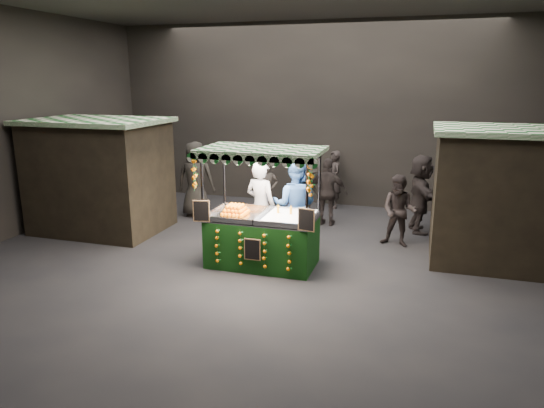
% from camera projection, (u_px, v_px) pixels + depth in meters
% --- Properties ---
extents(ground, '(12.00, 12.00, 0.00)m').
position_uv_depth(ground, '(268.00, 263.00, 9.59)').
color(ground, black).
rests_on(ground, ground).
extents(market_hall, '(12.10, 10.10, 5.05)m').
position_uv_depth(market_hall, '(267.00, 84.00, 8.76)').
color(market_hall, black).
rests_on(market_hall, ground).
extents(neighbour_stall_left, '(3.00, 2.20, 2.60)m').
position_uv_depth(neighbour_stall_left, '(100.00, 175.00, 11.45)').
color(neighbour_stall_left, black).
rests_on(neighbour_stall_left, ground).
extents(neighbour_stall_right, '(3.00, 2.20, 2.60)m').
position_uv_depth(neighbour_stall_right, '(511.00, 196.00, 9.41)').
color(neighbour_stall_right, black).
rests_on(neighbour_stall_right, ground).
extents(juice_stall, '(2.33, 1.37, 2.26)m').
position_uv_depth(juice_stall, '(262.00, 230.00, 9.33)').
color(juice_stall, black).
rests_on(juice_stall, ground).
extents(vendor_grey, '(0.78, 0.61, 1.87)m').
position_uv_depth(vendor_grey, '(261.00, 206.00, 10.15)').
color(vendor_grey, gray).
rests_on(vendor_grey, ground).
extents(vendor_blue, '(1.02, 0.83, 1.95)m').
position_uv_depth(vendor_blue, '(295.00, 206.00, 10.05)').
color(vendor_blue, '#2B508A').
rests_on(vendor_blue, ground).
extents(shopper_0, '(0.68, 0.62, 1.56)m').
position_uv_depth(shopper_0, '(267.00, 192.00, 12.12)').
color(shopper_0, '#2C2724').
rests_on(shopper_0, ground).
extents(shopper_1, '(0.85, 0.72, 1.54)m').
position_uv_depth(shopper_1, '(399.00, 211.00, 10.42)').
color(shopper_1, black).
rests_on(shopper_1, ground).
extents(shopper_2, '(0.98, 0.44, 1.64)m').
position_uv_depth(shopper_2, '(328.00, 192.00, 11.91)').
color(shopper_2, black).
rests_on(shopper_2, ground).
extents(shopper_3, '(1.12, 1.06, 1.53)m').
position_uv_depth(shopper_3, '(306.00, 194.00, 11.98)').
color(shopper_3, black).
rests_on(shopper_3, ground).
extents(shopper_4, '(1.05, 0.79, 1.94)m').
position_uv_depth(shopper_4, '(196.00, 179.00, 12.67)').
color(shopper_4, black).
rests_on(shopper_4, ground).
extents(shopper_5, '(0.90, 1.76, 1.82)m').
position_uv_depth(shopper_5, '(420.00, 194.00, 11.36)').
color(shopper_5, '#2B2523').
rests_on(shopper_5, ground).
extents(shopper_6, '(0.62, 0.69, 1.59)m').
position_uv_depth(shopper_6, '(334.00, 179.00, 13.53)').
color(shopper_6, '#2C2524').
rests_on(shopper_6, ground).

